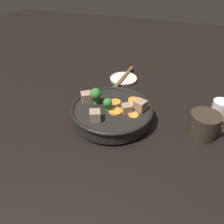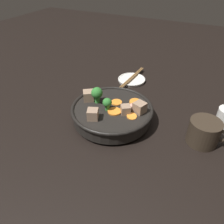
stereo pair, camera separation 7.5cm
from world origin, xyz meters
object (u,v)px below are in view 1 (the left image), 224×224
object	(u,v)px
chopsticks_pair	(124,77)
stirfry_bowl	(112,111)
side_saucer	(124,79)
dark_mug	(204,125)
tea_cup	(220,109)

from	to	relation	value
chopsticks_pair	stirfry_bowl	bearing A→B (deg)	-80.88
side_saucer	dark_mug	world-z (taller)	dark_mug
stirfry_bowl	tea_cup	world-z (taller)	stirfry_bowl
side_saucer	stirfry_bowl	bearing A→B (deg)	-80.88
stirfry_bowl	tea_cup	size ratio (longest dim) A/B	4.44
side_saucer	tea_cup	size ratio (longest dim) A/B	1.99
stirfry_bowl	dark_mug	world-z (taller)	stirfry_bowl
side_saucer	tea_cup	bearing A→B (deg)	-20.87
stirfry_bowl	chopsticks_pair	xyz separation A→B (m)	(-0.05, 0.30, -0.02)
side_saucer	dark_mug	bearing A→B (deg)	-38.50
side_saucer	dark_mug	xyz separation A→B (m)	(0.35, -0.28, 0.03)
tea_cup	chopsticks_pair	xyz separation A→B (m)	(-0.41, 0.15, -0.02)
tea_cup	side_saucer	bearing A→B (deg)	159.13
dark_mug	side_saucer	bearing A→B (deg)	141.50
side_saucer	chopsticks_pair	xyz separation A→B (m)	(0.00, 0.00, 0.01)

